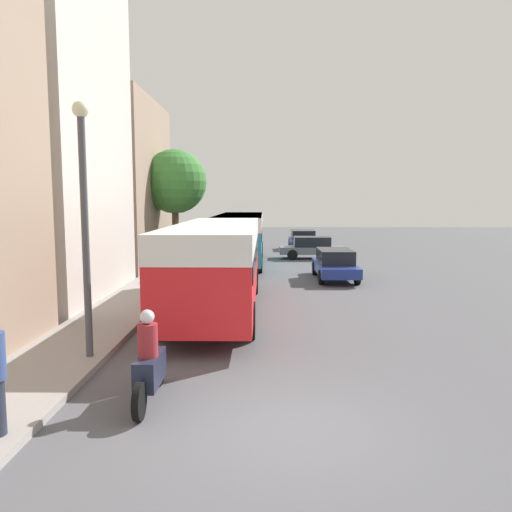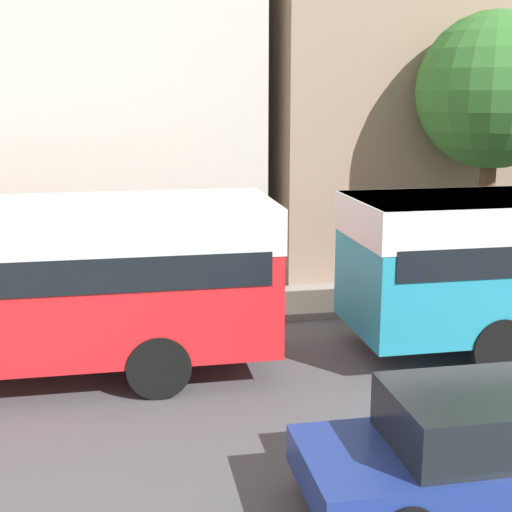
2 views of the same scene
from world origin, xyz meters
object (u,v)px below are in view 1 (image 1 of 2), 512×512
(bus_lead, at_px, (217,255))
(motorcycle_behind_lead, at_px, (149,365))
(car_crossing, at_px, (303,239))
(car_distant, at_px, (312,247))
(bus_following, at_px, (240,232))
(car_far_curb, at_px, (335,264))

(bus_lead, relative_size, motorcycle_behind_lead, 4.65)
(motorcycle_behind_lead, bearing_deg, bus_lead, 85.67)
(car_crossing, distance_m, car_distant, 6.12)
(bus_following, bearing_deg, motorcycle_behind_lead, -92.12)
(bus_lead, height_order, car_distant, bus_lead)
(motorcycle_behind_lead, bearing_deg, car_far_curb, 69.27)
(motorcycle_behind_lead, height_order, car_crossing, motorcycle_behind_lead)
(bus_following, distance_m, car_distant, 5.30)
(bus_following, relative_size, motorcycle_behind_lead, 5.02)
(bus_lead, xyz_separation_m, car_distant, (4.54, 15.07, -1.17))
(bus_following, xyz_separation_m, car_distant, (4.37, 2.78, -1.13))
(car_far_curb, relative_size, car_distant, 1.10)
(car_crossing, height_order, car_far_curb, car_crossing)
(bus_following, xyz_separation_m, motorcycle_behind_lead, (-0.73, -19.68, -1.17))
(car_distant, bearing_deg, bus_lead, 163.24)
(car_far_curb, bearing_deg, bus_following, 130.31)
(bus_lead, distance_m, bus_following, 12.29)
(bus_following, distance_m, car_far_curb, 7.27)
(car_distant, bearing_deg, car_crossing, 0.97)
(car_far_curb, bearing_deg, motorcycle_behind_lead, -110.73)
(car_crossing, bearing_deg, car_distant, 90.97)
(bus_lead, xyz_separation_m, motorcycle_behind_lead, (-0.56, -7.39, -1.21))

